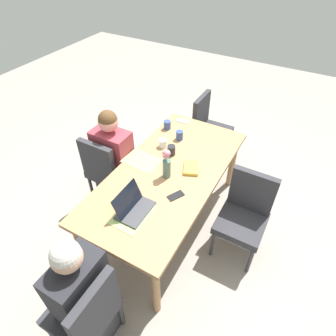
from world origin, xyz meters
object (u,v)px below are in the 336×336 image
object	(u,v)px
chair_head_right_left_mid	(87,312)
coffee_mug_centre_right	(163,143)
dining_table	(168,178)
phone_black	(176,196)
person_head_right_left_mid	(84,298)
phone_silver	(183,121)
laptop_head_right_left_mid	(133,207)
chair_far_left_far	(245,212)
chair_head_left_right_near	(208,126)
chair_near_left_near	(107,168)
coffee_mug_near_left	(179,135)
flower_vase	(166,163)
coffee_mug_centre_left	(171,150)
coffee_mug_near_right	(167,125)
person_near_left_near	(115,164)
book_red_cover	(191,168)

from	to	relation	value
chair_head_right_left_mid	coffee_mug_centre_right	xyz separation A→B (m)	(-1.66, -0.33, 0.29)
dining_table	coffee_mug_centre_right	distance (m)	0.42
phone_black	person_head_right_left_mid	bearing A→B (deg)	-163.24
chair_head_right_left_mid	phone_silver	world-z (taller)	chair_head_right_left_mid
laptop_head_right_left_mid	chair_far_left_far	bearing A→B (deg)	129.58
chair_head_left_right_near	coffee_mug_centre_right	distance (m)	1.01
chair_near_left_near	coffee_mug_near_left	distance (m)	0.88
flower_vase	coffee_mug_centre_right	distance (m)	0.47
flower_vase	phone_silver	size ratio (longest dim) A/B	2.05
chair_far_left_far	chair_head_left_right_near	world-z (taller)	same
chair_near_left_near	phone_silver	size ratio (longest dim) A/B	6.00
person_head_right_left_mid	chair_far_left_far	distance (m)	1.57
chair_head_right_left_mid	coffee_mug_centre_left	distance (m)	1.62
phone_black	chair_far_left_far	bearing A→B (deg)	-30.99
flower_vase	coffee_mug_near_right	size ratio (longest dim) A/B	3.11
flower_vase	coffee_mug_centre_right	world-z (taller)	flower_vase
flower_vase	laptop_head_right_left_mid	bearing A→B (deg)	-3.69
phone_black	coffee_mug_centre_right	bearing A→B (deg)	66.79
phone_silver	coffee_mug_near_right	bearing A→B (deg)	-114.65
flower_vase	laptop_head_right_left_mid	size ratio (longest dim) A/B	0.96
flower_vase	coffee_mug_centre_left	xyz separation A→B (m)	(-0.31, -0.12, -0.10)
chair_head_right_left_mid	person_near_left_near	bearing A→B (deg)	-150.27
chair_head_left_right_near	coffee_mug_centre_right	world-z (taller)	chair_head_left_right_near
coffee_mug_near_right	coffee_mug_centre_left	bearing A→B (deg)	34.41
book_red_cover	phone_black	size ratio (longest dim) A/B	1.33
dining_table	person_near_left_near	distance (m)	0.71
person_near_left_near	phone_black	xyz separation A→B (m)	(0.28, 0.91, 0.22)
chair_near_left_near	person_near_left_near	size ratio (longest dim) A/B	0.75
chair_head_left_right_near	phone_black	size ratio (longest dim) A/B	6.00
chair_head_left_right_near	coffee_mug_near_right	bearing A→B (deg)	-22.20
chair_head_right_left_mid	flower_vase	xyz separation A→B (m)	(-1.28, -0.07, 0.40)
chair_near_left_near	coffee_mug_centre_right	world-z (taller)	chair_near_left_near
chair_head_right_left_mid	person_head_right_left_mid	world-z (taller)	person_head_right_left_mid
chair_near_left_near	coffee_mug_near_left	xyz separation A→B (m)	(-0.57, 0.60, 0.30)
phone_silver	chair_head_right_left_mid	bearing A→B (deg)	-84.47
person_head_right_left_mid	coffee_mug_centre_left	distance (m)	1.55
coffee_mug_near_left	phone_black	xyz separation A→B (m)	(0.77, 0.36, -0.05)
coffee_mug_near_right	coffee_mug_centre_right	xyz separation A→B (m)	(0.32, 0.13, -0.01)
coffee_mug_near_right	chair_head_left_right_near	bearing A→B (deg)	157.80
dining_table	chair_head_right_left_mid	world-z (taller)	chair_head_right_left_mid
chair_head_left_right_near	coffee_mug_near_right	size ratio (longest dim) A/B	9.09
chair_far_left_far	chair_near_left_near	bearing A→B (deg)	-84.77
chair_far_left_far	phone_black	xyz separation A→B (m)	(0.34, -0.57, 0.25)
chair_near_left_near	coffee_mug_centre_right	distance (m)	0.69
coffee_mug_centre_right	book_red_cover	xyz separation A→B (m)	(0.18, 0.42, -0.03)
person_head_right_left_mid	coffee_mug_near_left	world-z (taller)	person_head_right_left_mid
coffee_mug_near_left	phone_silver	world-z (taller)	coffee_mug_near_left
coffee_mug_centre_left	book_red_cover	size ratio (longest dim) A/B	0.53
person_head_right_left_mid	book_red_cover	distance (m)	1.45
dining_table	phone_silver	bearing A→B (deg)	-162.04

